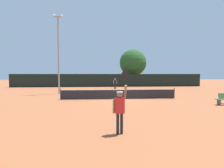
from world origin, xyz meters
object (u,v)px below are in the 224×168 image
at_px(tennis_ball, 123,102).
at_px(parked_car_near, 71,82).
at_px(spare_racket, 220,103).
at_px(large_tree, 133,63).
at_px(player_serving, 120,106).
at_px(player_receiving, 115,83).
at_px(parked_car_far, 152,81).
at_px(parked_car_mid, 117,81).
at_px(light_pole, 58,50).

distance_m(tennis_ball, parked_car_near, 25.88).
bearing_deg(spare_racket, large_tree, 96.79).
relative_size(player_serving, player_receiving, 1.53).
height_order(spare_racket, large_tree, large_tree).
height_order(tennis_ball, parked_car_near, parked_car_near).
relative_size(large_tree, parked_car_far, 1.76).
height_order(large_tree, parked_car_near, large_tree).
distance_m(player_receiving, tennis_ball, 13.46).
relative_size(spare_racket, parked_car_far, 0.12).
xyz_separation_m(player_serving, parked_car_mid, (3.63, 33.98, -0.38)).
relative_size(player_receiving, light_pole, 0.18).
bearing_deg(tennis_ball, parked_car_far, 67.29).
bearing_deg(parked_car_near, parked_car_far, -2.50).
relative_size(player_receiving, parked_car_far, 0.39).
relative_size(player_serving, parked_car_near, 0.60).
bearing_deg(parked_car_far, tennis_ball, -118.52).
bearing_deg(spare_racket, parked_car_mid, 101.92).
height_order(tennis_ball, parked_car_far, parked_car_far).
bearing_deg(spare_racket, tennis_ball, 173.63).
bearing_deg(large_tree, parked_car_near, 170.96).
bearing_deg(large_tree, parked_car_far, 25.25).
distance_m(player_serving, parked_car_mid, 34.17).
xyz_separation_m(player_receiving, large_tree, (4.70, 8.99, 3.80)).
bearing_deg(parked_car_far, large_tree, -160.55).
distance_m(light_pole, parked_car_mid, 21.68).
bearing_deg(parked_car_far, parked_car_mid, 164.04).
distance_m(spare_racket, large_tree, 23.96).
relative_size(tennis_ball, parked_car_mid, 0.02).
relative_size(spare_racket, large_tree, 0.07).
xyz_separation_m(player_serving, spare_racket, (9.36, 6.85, -1.13)).
relative_size(parked_car_near, parked_car_far, 0.98).
xyz_separation_m(large_tree, parked_car_near, (-13.48, 2.14, -4.07)).
height_order(light_pole, parked_car_mid, light_pole).
bearing_deg(player_serving, player_receiving, 84.90).
bearing_deg(light_pole, large_tree, 51.14).
xyz_separation_m(spare_racket, parked_car_mid, (-5.73, 27.13, 0.76)).
xyz_separation_m(parked_car_near, parked_car_mid, (10.52, 1.68, 0.00)).
bearing_deg(light_pole, parked_car_near, 94.02).
xyz_separation_m(spare_racket, large_tree, (-2.77, 23.31, 4.82)).
relative_size(tennis_ball, parked_car_near, 0.02).
xyz_separation_m(player_receiving, parked_car_mid, (1.74, 12.81, -0.27)).
bearing_deg(light_pole, parked_car_far, 45.47).
bearing_deg(player_receiving, player_serving, 84.90).
height_order(light_pole, parked_car_far, light_pole).
height_order(player_receiving, spare_racket, player_receiving).
xyz_separation_m(light_pole, parked_car_mid, (9.30, 19.03, -4.60)).
xyz_separation_m(player_serving, tennis_ball, (1.27, 7.75, -1.12)).
bearing_deg(spare_racket, light_pole, 151.70).
bearing_deg(parked_car_mid, parked_car_far, -9.42).
xyz_separation_m(player_serving, large_tree, (6.58, 30.15, 3.69)).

